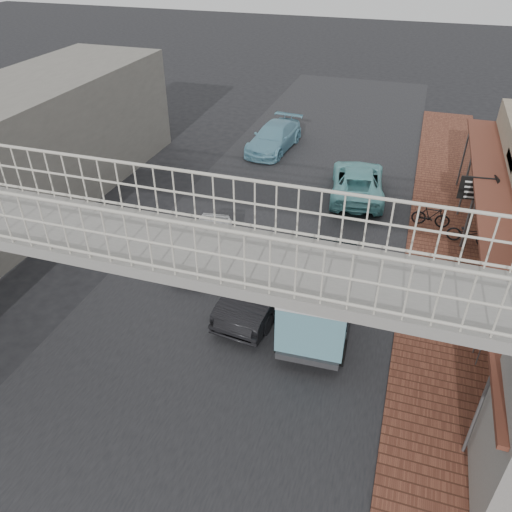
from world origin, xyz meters
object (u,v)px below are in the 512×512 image
Objects in this scene: dark_sedan at (262,285)px; angkot_curb at (358,181)px; white_hatchback at (203,246)px; arrow_sign at (498,191)px; angkot_van at (321,291)px; street_clock at (504,301)px; motorcycle_far at (431,216)px; motorcycle_near at (470,234)px; angkot_far at (274,137)px.

dark_sedan reaches higher than angkot_curb.
arrow_sign is at bearing 14.02° from white_hatchback.
angkot_van is (4.75, -2.20, 0.67)m from white_hatchback.
angkot_van is 1.68× the size of street_clock.
dark_sedan is 2.98× the size of motorcycle_far.
white_hatchback is 2.34× the size of motorcycle_near.
street_clock is at bearing -3.78° from angkot_van.
white_hatchback is 0.82× the size of angkot_far.
arrow_sign is at bearing -108.94° from motorcycle_near.
angkot_van is at bearing -62.53° from angkot_far.
arrow_sign is (5.03, 6.06, 1.19)m from angkot_van.
white_hatchback is at bearing 49.55° from angkot_curb.
angkot_van reaches higher than white_hatchback.
angkot_van is 2.62× the size of motorcycle_near.
angkot_curb is 3.87m from motorcycle_far.
motorcycle_near is 6.64m from street_clock.
motorcycle_far is at bearing 64.46° from motorcycle_near.
angkot_far is 2.85× the size of motorcycle_near.
motorcycle_far is at bearing 25.33° from white_hatchback.
angkot_van is (1.98, -0.52, 0.59)m from dark_sedan.
angkot_van is 1.45× the size of arrow_sign.
arrow_sign reaches higher than dark_sedan.
angkot_van is at bearing -8.55° from dark_sedan.
street_clock is (1.71, -7.36, 1.70)m from motorcycle_far.
motorcycle_near is (4.54, 6.31, -0.79)m from angkot_van.
motorcycle_far is (3.28, -2.04, -0.13)m from angkot_curb.
angkot_curb is 6.42m from arrow_sign.
street_clock is at bearing -164.92° from motorcycle_far.
arrow_sign reaches higher than angkot_far.
angkot_van is 2.89× the size of motorcycle_far.
dark_sedan is 8.72m from motorcycle_near.
dark_sedan is at bearing 145.06° from motorcycle_far.
street_clock is (6.78, -0.62, 1.51)m from dark_sedan.
motorcycle_far is at bearing 143.12° from arrow_sign.
angkot_van is (5.34, -13.45, 0.64)m from angkot_far.
angkot_curb is at bearing 49.79° from white_hatchback.
angkot_far is at bearing 61.72° from motorcycle_near.
angkot_curb is 2.96× the size of motorcycle_near.
dark_sedan is 2.13m from angkot_van.
angkot_far is (-5.15, 4.15, 0.00)m from angkot_curb.
motorcycle_near is at bearing 148.12° from arrow_sign.
white_hatchback is 0.79× the size of angkot_curb.
angkot_curb is 6.61m from angkot_far.
dark_sedan is at bearing -38.72° from white_hatchback.
angkot_far is (-3.36, 12.94, -0.05)m from dark_sedan.
dark_sedan is 8.43m from motorcycle_far.
motorcycle_near is at bearing 16.35° from white_hatchback.
angkot_curb is at bearing 88.64° from angkot_van.
white_hatchback is at bearing 159.63° from street_clock.
street_clock is 0.87× the size of arrow_sign.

